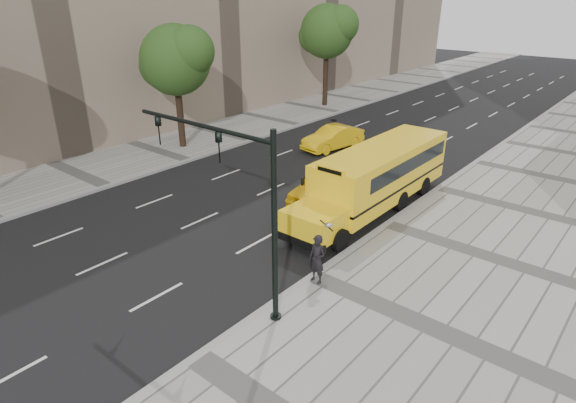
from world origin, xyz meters
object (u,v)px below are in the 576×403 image
Objects in this scene: tree_c at (328,31)px; taxi_far at (333,138)px; tree_b at (176,60)px; school_bus at (379,173)px; traffic_signal at (240,195)px; pedestrian at (317,259)px; taxi_near at (325,184)px.

tree_c is 1.93× the size of taxi_far.
tree_b is 15.46m from school_bus.
tree_c reaches higher than traffic_signal.
pedestrian is (1.86, -7.49, -0.69)m from school_bus.
pedestrian reaches higher than taxi_near.
taxi_near is 0.76× the size of traffic_signal.
taxi_near reaches higher than taxi_far.
tree_b is at bearing -90.01° from tree_c.
pedestrian is at bearing 65.26° from traffic_signal.
tree_c is (0.00, 16.45, 0.76)m from tree_b.
tree_c reaches higher than tree_b.
tree_b is 1.25× the size of traffic_signal.
school_bus is 2.52× the size of taxi_far.
taxi_far is 2.47× the size of pedestrian.
tree_c reaches higher than pedestrian.
pedestrian is 4.11m from traffic_signal.
tree_b reaches higher than taxi_far.
tree_b reaches higher than school_bus.
tree_c reaches higher than school_bus.
taxi_near is at bearing 109.29° from traffic_signal.
traffic_signal is at bearing -59.52° from tree_c.
pedestrian is at bearing -60.34° from taxi_near.
traffic_signal is (15.61, -26.52, -2.50)m from tree_c.
tree_b reaches higher than taxi_near.
pedestrian is (4.36, -6.59, 0.25)m from taxi_near.
taxi_far is at bearing 115.34° from traffic_signal.
tree_c is 22.14m from taxi_near.
tree_b is at bearing 179.82° from school_bus.
school_bus is at bearing 93.95° from traffic_signal.
school_bus is 9.64m from taxi_far.
tree_c is 29.78m from pedestrian.
traffic_signal is (7.80, -16.46, 3.34)m from taxi_far.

